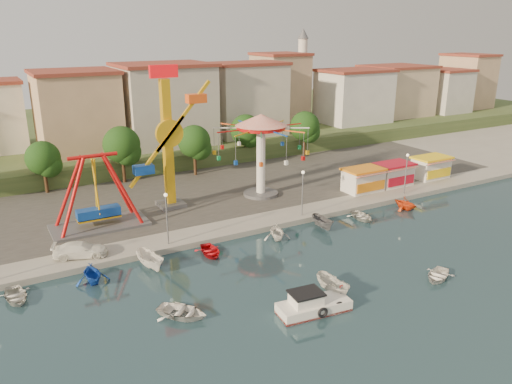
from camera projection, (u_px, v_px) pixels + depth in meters
ground at (311, 285)px, 42.56m from camera, size 200.00×200.00×0.00m
quay_deck at (118, 144)px, 93.67m from camera, size 200.00×100.00×0.60m
asphalt_pad at (181, 187)px, 67.15m from camera, size 90.00×28.00×0.01m
hill_terrace at (111, 133)px, 97.42m from camera, size 200.00×60.00×3.00m
pirate_ship_ride at (96, 193)px, 52.47m from camera, size 10.00×5.00×8.00m
kamikaze_tower at (171, 142)px, 57.30m from camera, size 6.92×3.10×16.50m
wave_swinger at (261, 137)px, 61.43m from camera, size 11.60×11.60×10.40m
booth_left at (363, 180)px, 64.93m from camera, size 5.40×3.78×3.08m
booth_mid at (393, 174)px, 67.42m from camera, size 5.40×3.78×3.08m
booth_right at (431, 167)px, 70.82m from camera, size 5.40×3.78×3.08m
lamp_post_1 at (167, 220)px, 48.57m from camera, size 0.14×0.14×5.00m
lamp_post_2 at (302, 195)px, 56.09m from camera, size 0.14×0.14×5.00m
lamp_post_3 at (406, 175)px, 63.61m from camera, size 0.14×0.14×5.00m
tree_1 at (43, 158)px, 63.35m from camera, size 4.35×4.35×6.80m
tree_2 at (122, 145)px, 67.47m from camera, size 5.02×5.02×7.85m
tree_3 at (194, 141)px, 71.09m from camera, size 4.68×4.68×7.32m
tree_4 at (246, 130)px, 78.20m from camera, size 4.86×4.86×7.60m
tree_5 at (305, 126)px, 81.41m from camera, size 4.83×4.83×7.54m
building_2 at (79, 110)px, 78.94m from camera, size 11.95×9.28×11.23m
building_3 at (169, 112)px, 83.13m from camera, size 12.59×10.50×9.20m
building_4 at (232, 104)px, 92.26m from camera, size 10.75×9.23×9.24m
building_5 at (297, 95)px, 96.66m from camera, size 12.77×10.96×11.21m
building_6 at (350, 89)px, 100.73m from camera, size 8.23×8.98×12.36m
building_7 at (376, 92)px, 110.94m from camera, size 11.59×10.93×8.76m
building_8 at (444, 83)px, 111.50m from camera, size 12.84×9.28×12.58m
building_9 at (473, 86)px, 120.67m from camera, size 12.95×9.17×9.21m
minaret at (302, 72)px, 100.17m from camera, size 2.80×2.80×18.00m
cabin_motorboat at (312, 306)px, 38.39m from camera, size 5.91×2.80×2.01m
rowboat_a at (182, 312)px, 37.81m from camera, size 4.80×4.93×0.83m
rowboat_b at (437, 275)px, 43.55m from camera, size 4.15×3.68×0.71m
skiff at (333, 286)px, 40.90m from camera, size 1.49×3.88×1.49m
van at (80, 250)px, 46.33m from camera, size 5.24×3.41×1.41m
moored_boat_0 at (16, 296)px, 40.13m from camera, size 2.86×3.79×0.74m
moored_boat_1 at (92, 273)px, 42.82m from camera, size 2.88×3.33×1.74m
moored_boat_2 at (150, 261)px, 45.29m from camera, size 2.17×4.29×1.58m
moored_boat_3 at (210, 251)px, 48.22m from camera, size 2.90×3.80×0.73m
moored_boat_4 at (277, 232)px, 51.63m from camera, size 3.62×3.91×1.70m
moored_boat_5 at (323, 223)px, 54.46m from camera, size 1.61×3.69×1.39m
moored_boat_6 at (362, 216)px, 57.19m from camera, size 2.90×3.80×0.74m
moored_boat_7 at (405, 203)px, 60.25m from camera, size 3.11×3.48×1.65m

